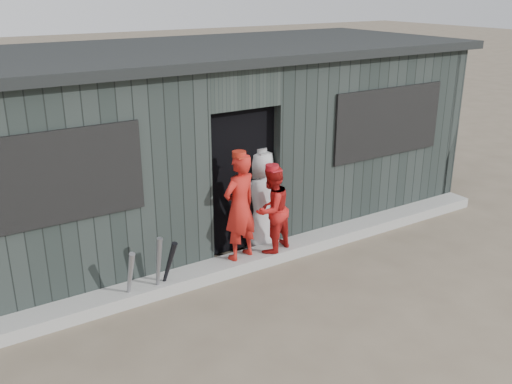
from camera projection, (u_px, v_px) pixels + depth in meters
ground at (348, 331)px, 5.98m from camera, size 80.00×80.00×0.00m
curb at (255, 258)px, 7.40m from camera, size 8.00×0.36×0.15m
bat_left at (130, 278)px, 6.32m from camera, size 0.08×0.31×0.72m
bat_mid at (158, 267)px, 6.50m from camera, size 0.11×0.20×0.77m
bat_right at (168, 267)px, 6.58m from camera, size 0.19×0.31×0.70m
player_red_left at (240, 207)px, 7.04m from camera, size 0.56×0.44×1.37m
player_red_right at (272, 209)px, 7.27m from camera, size 0.66×0.58×1.14m
player_grey_back at (260, 200)px, 7.63m from camera, size 0.75×0.56×1.40m
dugout at (193, 140)px, 8.31m from camera, size 8.30×3.30×2.62m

